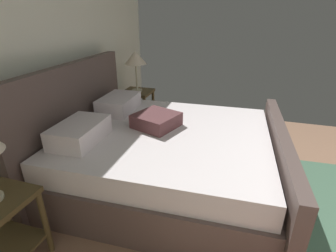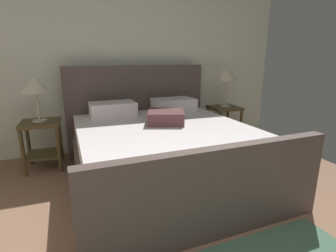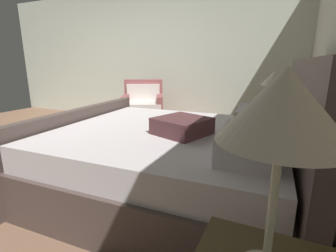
% 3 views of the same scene
% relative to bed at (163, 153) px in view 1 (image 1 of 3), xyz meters
% --- Properties ---
extents(wall_back, '(5.04, 0.12, 2.66)m').
position_rel_bed_xyz_m(wall_back, '(-0.22, 1.26, 0.98)').
color(wall_back, silver).
rests_on(wall_back, ground).
extents(bed, '(2.08, 2.30, 1.24)m').
position_rel_bed_xyz_m(bed, '(0.00, 0.00, 0.00)').
color(bed, '#52423D').
rests_on(bed, ground).
extents(nightstand_right, '(0.44, 0.44, 0.60)m').
position_rel_bed_xyz_m(nightstand_right, '(1.32, 0.86, 0.05)').
color(nightstand_right, '#4B3C21').
rests_on(nightstand_right, ground).
extents(table_lamp_right, '(0.33, 0.33, 0.61)m').
position_rel_bed_xyz_m(table_lamp_right, '(1.32, 0.86, 0.75)').
color(table_lamp_right, '#B7B293').
rests_on(table_lamp_right, nightstand_right).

